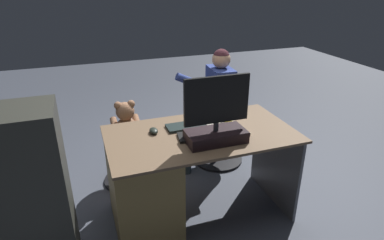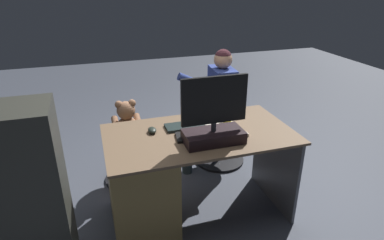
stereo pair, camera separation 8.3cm
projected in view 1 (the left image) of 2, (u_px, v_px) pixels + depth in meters
The scene contains 13 objects.
ground_plane at pixel (186, 188), 3.01m from camera, with size 10.00×10.00×0.00m, color #454A57.
desk at pixel (154, 183), 2.42m from camera, with size 1.37×0.75×0.73m.
monitor at pixel (216, 123), 2.22m from camera, with size 0.45×0.21×0.47m.
keyboard at pixel (194, 125), 2.50m from camera, with size 0.42×0.14×0.02m, color black.
computer_mouse at pixel (154, 131), 2.38m from camera, with size 0.06×0.10×0.04m, color #232B24.
cup at pixel (228, 118), 2.52m from camera, with size 0.07×0.07×0.10m, color yellow.
tv_remote at pixel (181, 138), 2.30m from camera, with size 0.04×0.15×0.02m, color black.
notebook_binder at pixel (227, 129), 2.42m from camera, with size 0.22×0.30×0.02m, color beige.
office_chair_teddy at pixel (129, 158), 3.03m from camera, with size 0.49×0.49×0.43m.
teddy_bear at pixel (126, 122), 2.90m from camera, with size 0.26×0.26×0.37m.
visitor_chair at pixel (218, 140), 3.37m from camera, with size 0.51×0.51×0.43m.
person at pixel (212, 102), 3.16m from camera, with size 0.56×0.50×1.17m.
equipment_rack at pixel (30, 203), 1.90m from camera, with size 0.44×0.36×1.16m, color #32322C.
Camera 1 is at (0.78, 2.38, 1.79)m, focal length 30.82 mm.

